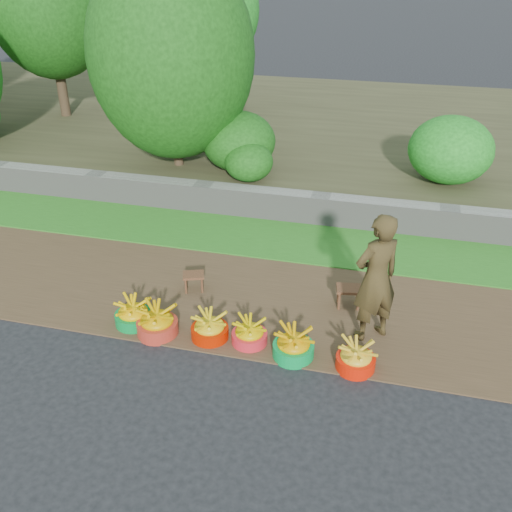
% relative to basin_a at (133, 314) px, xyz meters
% --- Properties ---
extents(ground_plane, '(120.00, 120.00, 0.00)m').
position_rel_basin_a_xyz_m(ground_plane, '(1.96, -0.35, -0.17)').
color(ground_plane, black).
rests_on(ground_plane, ground).
extents(dirt_shoulder, '(80.00, 2.50, 0.02)m').
position_rel_basin_a_xyz_m(dirt_shoulder, '(1.96, 0.90, -0.16)').
color(dirt_shoulder, '#4C3823').
rests_on(dirt_shoulder, ground).
extents(grass_verge, '(80.00, 1.50, 0.04)m').
position_rel_basin_a_xyz_m(grass_verge, '(1.96, 2.90, -0.15)').
color(grass_verge, '#2C771F').
rests_on(grass_verge, ground).
extents(retaining_wall, '(80.00, 0.35, 0.55)m').
position_rel_basin_a_xyz_m(retaining_wall, '(1.96, 3.75, 0.11)').
color(retaining_wall, gray).
rests_on(retaining_wall, ground).
extents(earth_bank, '(80.00, 10.00, 0.50)m').
position_rel_basin_a_xyz_m(earth_bank, '(1.96, 8.65, 0.08)').
color(earth_bank, '#413F25').
rests_on(earth_bank, ground).
extents(vegetation, '(34.54, 8.44, 4.71)m').
position_rel_basin_a_xyz_m(vegetation, '(-0.33, 7.22, 2.48)').
color(vegetation, '#3A2C1C').
rests_on(vegetation, earth_bank).
extents(basin_a, '(0.50, 0.50, 0.37)m').
position_rel_basin_a_xyz_m(basin_a, '(0.00, 0.00, 0.00)').
color(basin_a, '#047E2F').
rests_on(basin_a, ground).
extents(basin_b, '(0.55, 0.55, 0.41)m').
position_rel_basin_a_xyz_m(basin_b, '(0.39, -0.12, 0.01)').
color(basin_b, '#A52D1F').
rests_on(basin_b, ground).
extents(basin_c, '(0.49, 0.49, 0.37)m').
position_rel_basin_a_xyz_m(basin_c, '(1.09, -0.04, -0.00)').
color(basin_c, '#B11800').
rests_on(basin_c, ground).
extents(basin_d, '(0.46, 0.46, 0.34)m').
position_rel_basin_a_xyz_m(basin_d, '(1.62, -0.02, -0.01)').
color(basin_d, red).
rests_on(basin_d, ground).
extents(basin_e, '(0.52, 0.52, 0.39)m').
position_rel_basin_a_xyz_m(basin_e, '(2.22, -0.14, 0.01)').
color(basin_e, '#028E3A').
rests_on(basin_e, ground).
extents(basin_f, '(0.48, 0.48, 0.36)m').
position_rel_basin_a_xyz_m(basin_f, '(2.99, -0.18, -0.01)').
color(basin_f, red).
rests_on(basin_f, ground).
extents(stool_left, '(0.37, 0.33, 0.27)m').
position_rel_basin_a_xyz_m(stool_left, '(0.50, 0.99, 0.07)').
color(stool_left, '#54321D').
rests_on(stool_left, dirt_shoulder).
extents(stool_right, '(0.39, 0.32, 0.30)m').
position_rel_basin_a_xyz_m(stool_right, '(2.76, 1.13, 0.09)').
color(stool_right, '#54321D').
rests_on(stool_right, dirt_shoulder).
extents(vendor_woman, '(0.76, 0.72, 1.75)m').
position_rel_basin_a_xyz_m(vendor_woman, '(3.11, 0.52, 0.73)').
color(vendor_woman, black).
rests_on(vendor_woman, dirt_shoulder).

